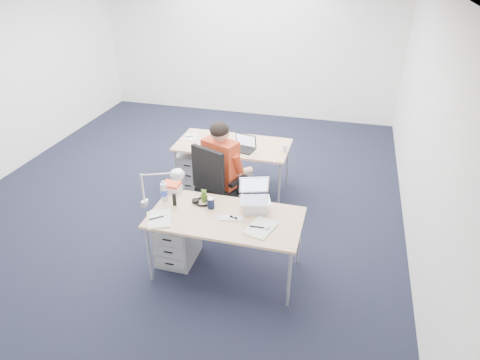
% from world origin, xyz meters
% --- Properties ---
extents(floor, '(7.00, 7.00, 0.00)m').
position_xyz_m(floor, '(0.00, 0.00, 0.00)').
color(floor, black).
rests_on(floor, ground).
extents(room, '(6.02, 7.02, 2.80)m').
position_xyz_m(room, '(0.00, 0.00, 1.71)').
color(room, white).
rests_on(room, ground).
extents(desk_near, '(1.60, 0.80, 0.73)m').
position_xyz_m(desk_near, '(1.01, -1.46, 0.68)').
color(desk_near, tan).
rests_on(desk_near, ground).
extents(desk_far, '(1.60, 0.80, 0.73)m').
position_xyz_m(desk_far, '(0.58, 0.32, 0.68)').
color(desk_far, tan).
rests_on(desk_far, ground).
extents(office_chair, '(0.94, 0.94, 1.14)m').
position_xyz_m(office_chair, '(0.66, -0.57, 0.32)').
color(office_chair, black).
rests_on(office_chair, ground).
extents(seated_person, '(0.62, 0.84, 1.38)m').
position_xyz_m(seated_person, '(0.72, -0.39, 0.69)').
color(seated_person, '#C43C1C').
rests_on(seated_person, ground).
extents(drawer_pedestal_near, '(0.40, 0.50, 0.55)m').
position_xyz_m(drawer_pedestal_near, '(0.41, -1.39, 0.28)').
color(drawer_pedestal_near, '#949599').
rests_on(drawer_pedestal_near, ground).
extents(drawer_pedestal_far, '(0.40, 0.50, 0.55)m').
position_xyz_m(drawer_pedestal_far, '(-0.02, 0.29, 0.28)').
color(drawer_pedestal_far, '#949599').
rests_on(drawer_pedestal_far, ground).
extents(silver_laptop, '(0.38, 0.34, 0.34)m').
position_xyz_m(silver_laptop, '(1.27, -1.26, 0.90)').
color(silver_laptop, silver).
rests_on(silver_laptop, desk_near).
extents(wireless_keyboard, '(0.27, 0.15, 0.01)m').
position_xyz_m(wireless_keyboard, '(1.07, -1.48, 0.74)').
color(wireless_keyboard, white).
rests_on(wireless_keyboard, desk_near).
extents(computer_mouse, '(0.09, 0.12, 0.04)m').
position_xyz_m(computer_mouse, '(1.46, -1.55, 0.75)').
color(computer_mouse, white).
rests_on(computer_mouse, desk_near).
extents(headphones, '(0.28, 0.24, 0.04)m').
position_xyz_m(headphones, '(0.69, -1.26, 0.75)').
color(headphones, black).
rests_on(headphones, desk_near).
extents(can_koozie, '(0.09, 0.09, 0.12)m').
position_xyz_m(can_koozie, '(0.81, -1.34, 0.79)').
color(can_koozie, '#121B3A').
rests_on(can_koozie, desk_near).
extents(water_bottle, '(0.09, 0.09, 0.24)m').
position_xyz_m(water_bottle, '(0.26, -1.31, 0.85)').
color(water_bottle, silver).
rests_on(water_bottle, desk_near).
extents(bear_figurine, '(0.10, 0.09, 0.15)m').
position_xyz_m(bear_figurine, '(0.69, -1.23, 0.81)').
color(bear_figurine, '#376D1D').
rests_on(bear_figurine, desk_near).
extents(book_stack, '(0.24, 0.20, 0.10)m').
position_xyz_m(book_stack, '(0.26, -1.11, 0.78)').
color(book_stack, silver).
rests_on(book_stack, desk_near).
extents(cordless_phone, '(0.04, 0.03, 0.15)m').
position_xyz_m(cordless_phone, '(0.41, -1.39, 0.80)').
color(cordless_phone, black).
rests_on(cordless_phone, desk_near).
extents(papers_left, '(0.34, 0.39, 0.01)m').
position_xyz_m(papers_left, '(0.35, -1.69, 0.74)').
color(papers_left, '#E1C982').
rests_on(papers_left, desk_near).
extents(papers_right, '(0.31, 0.39, 0.01)m').
position_xyz_m(papers_right, '(1.40, -1.58, 0.74)').
color(papers_right, '#E1C982').
rests_on(papers_right, desk_near).
extents(sunglasses, '(0.11, 0.07, 0.02)m').
position_xyz_m(sunglasses, '(1.10, -1.48, 0.74)').
color(sunglasses, black).
rests_on(sunglasses, desk_near).
extents(desk_lamp, '(0.48, 0.22, 0.53)m').
position_xyz_m(desk_lamp, '(0.26, -1.48, 0.99)').
color(desk_lamp, silver).
rests_on(desk_lamp, desk_near).
extents(dark_laptop, '(0.36, 0.35, 0.22)m').
position_xyz_m(dark_laptop, '(0.77, 0.15, 0.84)').
color(dark_laptop, black).
rests_on(dark_laptop, desk_far).
extents(far_cup, '(0.08, 0.08, 0.10)m').
position_xyz_m(far_cup, '(1.33, 0.27, 0.78)').
color(far_cup, white).
rests_on(far_cup, desk_far).
extents(far_papers, '(0.22, 0.29, 0.01)m').
position_xyz_m(far_papers, '(-0.08, 0.38, 0.73)').
color(far_papers, white).
rests_on(far_papers, desk_far).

